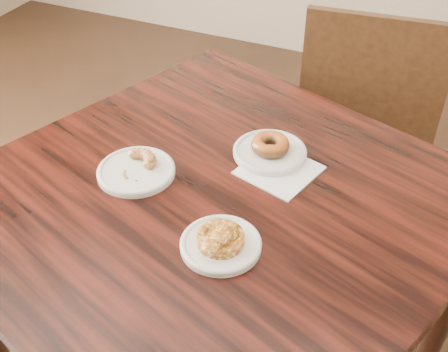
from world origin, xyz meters
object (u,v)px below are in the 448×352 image
at_px(cafe_table, 216,306).
at_px(apple_fritter, 221,237).
at_px(glazed_donut, 270,145).
at_px(chair_far, 368,115).
at_px(cruller_fragment, 135,165).

height_order(cafe_table, apple_fritter, apple_fritter).
bearing_deg(glazed_donut, chair_far, 81.67).
xyz_separation_m(glazed_donut, cruller_fragment, (-0.25, -0.19, -0.01)).
xyz_separation_m(cafe_table, apple_fritter, (0.08, -0.14, 0.40)).
distance_m(cafe_table, glazed_donut, 0.45).
relative_size(cafe_table, chair_far, 1.10).
distance_m(cafe_table, apple_fritter, 0.43).
bearing_deg(cruller_fragment, cafe_table, 1.25).
height_order(cafe_table, cruller_fragment, cruller_fragment).
distance_m(cafe_table, chair_far, 0.96).
bearing_deg(apple_fritter, cruller_fragment, 153.79).
distance_m(glazed_donut, apple_fritter, 0.32).
distance_m(chair_far, cruller_fragment, 1.06).
height_order(chair_far, glazed_donut, chair_far).
distance_m(chair_far, apple_fritter, 1.13).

